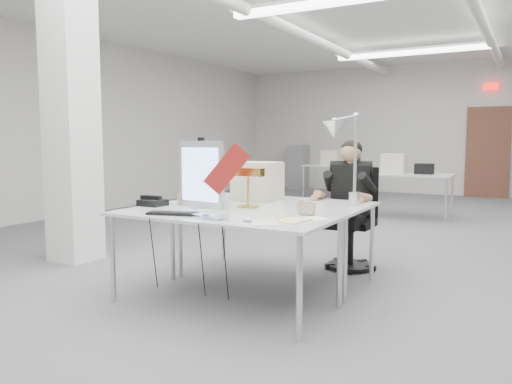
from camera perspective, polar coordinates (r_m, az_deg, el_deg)
room_shell at (r=6.33m, az=9.73°, el=9.09°), size 10.04×14.04×3.24m
desk_main at (r=4.01m, az=-3.69°, el=-2.65°), size 1.80×0.90×0.02m
desk_second at (r=4.78m, az=2.17°, el=-1.23°), size 1.80×0.90×0.02m
bg_desk_a at (r=9.06m, az=16.66°, el=1.94°), size 1.60×0.80×0.02m
bg_desk_b at (r=11.73m, az=9.44°, el=2.98°), size 1.60×0.80×0.02m
filing_cabinet at (r=13.72m, az=4.78°, el=2.87°), size 0.45×0.55×1.20m
office_chair at (r=5.26m, az=10.83°, el=-2.66°), size 0.67×0.67×1.12m
seated_person at (r=5.17m, az=10.73°, el=0.97°), size 0.54×0.62×0.80m
monitor at (r=4.35m, az=-6.26°, el=2.02°), size 0.47×0.09×0.58m
pennant at (r=4.16m, az=-3.36°, el=2.66°), size 0.38×0.16×0.44m
keyboard at (r=3.99m, az=-9.51°, el=-2.44°), size 0.42×0.24×0.02m
laptop at (r=3.75m, az=-5.78°, el=-2.88°), size 0.34×0.27×0.02m
mouse at (r=3.59m, az=-0.97°, el=-3.18°), size 0.09×0.06×0.03m
bankers_lamp at (r=4.34m, az=-0.92°, el=0.27°), size 0.28×0.13×0.31m
desk_phone at (r=4.56m, az=-11.71°, el=-1.20°), size 0.22×0.20×0.05m
picture_frame_left at (r=4.59m, az=-8.07°, el=-0.72°), size 0.15×0.10×0.11m
picture_frame_right at (r=3.90m, az=5.90°, el=-1.92°), size 0.14×0.05×0.11m
desk_clock at (r=4.09m, az=5.19°, el=-1.60°), size 0.10×0.07×0.10m
paper_stack_a at (r=3.54m, az=0.97°, el=-3.52°), size 0.32×0.33×0.01m
paper_stack_b at (r=3.64m, az=4.17°, el=-3.27°), size 0.21×0.27×0.01m
paper_stack_c at (r=3.75m, az=6.94°, el=-3.03°), size 0.22×0.20×0.01m
beige_monitor at (r=4.84m, az=0.18°, el=1.23°), size 0.41×0.39×0.37m
architect_lamp at (r=4.32m, az=10.25°, el=3.86°), size 0.41×0.71×0.87m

